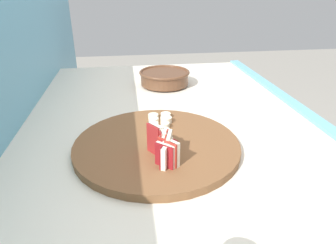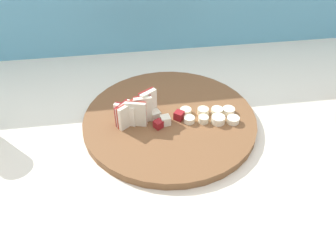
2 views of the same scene
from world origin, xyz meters
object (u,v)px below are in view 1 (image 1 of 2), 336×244
(cutting_board, at_px, (157,145))
(apple_dice_pile, at_px, (164,142))
(apple_wedge_fan, at_px, (164,147))
(banana_slice_rows, at_px, (160,122))
(ceramic_bowl, at_px, (165,77))

(cutting_board, xyz_separation_m, apple_dice_pile, (-0.02, -0.01, 0.02))
(apple_wedge_fan, bearing_deg, cutting_board, 5.04)
(apple_wedge_fan, xyz_separation_m, banana_slice_rows, (0.17, -0.01, -0.02))
(apple_wedge_fan, distance_m, banana_slice_rows, 0.17)
(cutting_board, bearing_deg, banana_slice_rows, -11.06)
(cutting_board, height_order, ceramic_bowl, ceramic_bowl)
(apple_wedge_fan, height_order, banana_slice_rows, apple_wedge_fan)
(apple_dice_pile, relative_size, ceramic_bowl, 0.53)
(apple_wedge_fan, distance_m, ceramic_bowl, 0.54)
(apple_dice_pile, xyz_separation_m, banana_slice_rows, (0.11, -0.00, -0.00))
(ceramic_bowl, bearing_deg, apple_dice_pile, 172.29)
(banana_slice_rows, height_order, ceramic_bowl, ceramic_bowl)
(banana_slice_rows, distance_m, ceramic_bowl, 0.38)
(apple_dice_pile, bearing_deg, apple_wedge_fan, 172.13)
(cutting_board, xyz_separation_m, apple_wedge_fan, (-0.07, -0.01, 0.04))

